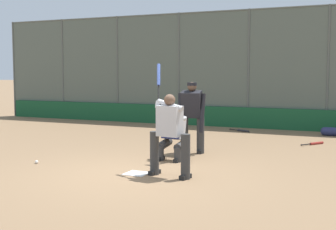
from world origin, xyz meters
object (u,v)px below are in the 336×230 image
object	(u,v)px
spare_bat_third_base_side	(242,131)
batter_at_plate	(169,132)
umpire_home	(192,115)
baseball_loose	(37,162)
catcher_behind_plate	(172,131)
spare_bat_near_backstop	(315,143)

from	to	relation	value
spare_bat_third_base_side	batter_at_plate	bearing A→B (deg)	-61.23
umpire_home	baseball_loose	size ratio (longest dim) A/B	22.97
catcher_behind_plate	spare_bat_near_backstop	xyz separation A→B (m)	(-2.59, -3.56, -0.61)
spare_bat_near_backstop	baseball_loose	world-z (taller)	baseball_loose
spare_bat_near_backstop	baseball_loose	size ratio (longest dim) A/B	9.77
spare_bat_third_base_side	baseball_loose	world-z (taller)	baseball_loose
catcher_behind_plate	baseball_loose	bearing A→B (deg)	34.79
spare_bat_third_base_side	spare_bat_near_backstop	bearing A→B (deg)	-12.17
batter_at_plate	baseball_loose	distance (m)	3.16
umpire_home	spare_bat_third_base_side	distance (m)	4.53
spare_bat_third_base_side	baseball_loose	size ratio (longest dim) A/B	10.23
umpire_home	batter_at_plate	bearing A→B (deg)	96.17
spare_bat_near_backstop	spare_bat_third_base_side	size ratio (longest dim) A/B	0.95
spare_bat_near_backstop	umpire_home	bearing A→B (deg)	169.68
batter_at_plate	umpire_home	bearing A→B (deg)	-68.88
batter_at_plate	spare_bat_near_backstop	bearing A→B (deg)	-102.21
batter_at_plate	spare_bat_third_base_side	xyz separation A→B (m)	(0.55, -6.96, -0.80)
spare_bat_near_backstop	catcher_behind_plate	bearing A→B (deg)	177.88
catcher_behind_plate	spare_bat_near_backstop	bearing A→B (deg)	-124.20
batter_at_plate	catcher_behind_plate	xyz separation A→B (m)	(0.62, -1.54, -0.20)
catcher_behind_plate	batter_at_plate	bearing A→B (deg)	113.72
umpire_home	spare_bat_near_backstop	xyz separation A→B (m)	(-2.52, -2.58, -0.88)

